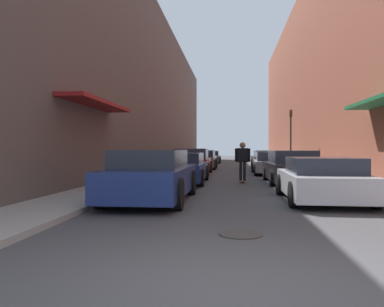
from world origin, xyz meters
TOP-DOWN VIEW (x-y plane):
  - ground at (0.00, 19.72)m, footprint 108.48×108.48m
  - curb_strip_left at (-4.13, 24.65)m, footprint 1.80×49.31m
  - curb_strip_right at (4.13, 24.65)m, footprint 1.80×49.31m
  - building_row_left at (-7.03, 24.65)m, footprint 4.90×49.31m
  - building_row_right at (7.03, 24.65)m, footprint 4.90×49.31m
  - parked_car_left_0 at (-2.17, 5.98)m, footprint 1.97×4.67m
  - parked_car_left_1 at (-2.07, 11.27)m, footprint 1.92×4.48m
  - parked_car_left_2 at (-2.22, 16.49)m, footprint 1.99×4.58m
  - parked_car_left_3 at (-2.15, 21.92)m, footprint 2.06×4.15m
  - parked_car_left_4 at (-2.28, 27.38)m, footprint 1.90×4.37m
  - parked_car_left_5 at (-2.15, 32.31)m, footprint 2.02×4.00m
  - parked_car_right_0 at (2.25, 6.42)m, footprint 2.02×4.01m
  - parked_car_right_1 at (2.28, 11.59)m, footprint 1.96×4.45m
  - parked_car_right_2 at (2.11, 16.97)m, footprint 2.09×4.32m
  - parked_car_right_3 at (2.27, 22.27)m, footprint 1.96×4.20m
  - skateboarder at (0.35, 11.78)m, footprint 0.63×0.78m
  - manhole_cover at (0.05, 2.35)m, footprint 0.70×0.70m
  - traffic_light at (3.61, 20.40)m, footprint 0.16×0.22m

SIDE VIEW (x-z plane):
  - ground at x=0.00m, z-range 0.00..0.00m
  - manhole_cover at x=0.05m, z-range 0.00..0.02m
  - curb_strip_left at x=-4.13m, z-range 0.00..0.12m
  - curb_strip_right at x=4.13m, z-range 0.00..0.12m
  - parked_car_right_0 at x=2.25m, z-range -0.01..1.14m
  - parked_car_left_5 at x=-2.15m, z-range -0.02..1.17m
  - parked_car_right_2 at x=2.11m, z-range -0.02..1.20m
  - parked_car_left_1 at x=-2.07m, z-range -0.01..1.20m
  - parked_car_left_3 at x=-2.15m, z-range -0.01..1.23m
  - parked_car_left_4 at x=-2.28m, z-range -0.02..1.26m
  - parked_car_right_1 at x=2.28m, z-range -0.03..1.28m
  - parked_car_right_3 at x=2.27m, z-range -0.01..1.26m
  - parked_car_left_0 at x=-2.17m, z-range -0.01..1.33m
  - parked_car_left_2 at x=-2.22m, z-range -0.03..1.36m
  - skateboarder at x=0.35m, z-range 0.19..1.84m
  - traffic_light at x=3.61m, z-range 0.54..4.26m
  - building_row_left at x=-7.03m, z-range 0.00..11.24m
  - building_row_right at x=7.03m, z-range 0.00..13.29m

